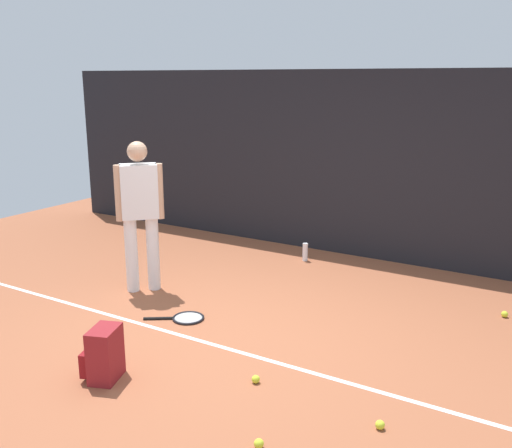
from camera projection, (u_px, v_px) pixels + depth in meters
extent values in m
plane|color=#9E5638|center=(234.00, 335.00, 5.43)|extent=(12.00, 12.00, 0.00)
cube|color=black|center=(357.00, 165.00, 7.62)|extent=(10.00, 0.10, 2.47)
cube|color=white|center=(218.00, 346.00, 5.21)|extent=(9.00, 0.05, 0.00)
cylinder|color=white|center=(132.00, 255.00, 6.47)|extent=(0.14, 0.14, 0.85)
cylinder|color=white|center=(153.00, 253.00, 6.53)|extent=(0.14, 0.14, 0.85)
cube|color=white|center=(139.00, 191.00, 6.32)|extent=(0.44, 0.44, 0.60)
sphere|color=#D8A884|center=(137.00, 151.00, 6.21)|extent=(0.22, 0.22, 0.22)
cylinder|color=#D8A884|center=(119.00, 193.00, 6.27)|extent=(0.09, 0.09, 0.62)
cylinder|color=#D8A884|center=(159.00, 191.00, 6.38)|extent=(0.09, 0.09, 0.62)
cylinder|color=black|center=(158.00, 319.00, 5.78)|extent=(0.27, 0.19, 0.03)
torus|color=black|center=(188.00, 318.00, 5.79)|extent=(0.45, 0.45, 0.02)
cylinder|color=#B2B2B2|center=(188.00, 318.00, 5.79)|extent=(0.38, 0.38, 0.00)
cube|color=maroon|center=(105.00, 354.00, 4.59)|extent=(0.29, 0.35, 0.44)
cube|color=maroon|center=(90.00, 361.00, 4.64)|extent=(0.15, 0.23, 0.20)
sphere|color=#CCE033|center=(380.00, 425.00, 3.98)|extent=(0.07, 0.07, 0.07)
sphere|color=#CCE033|center=(259.00, 444.00, 3.77)|extent=(0.07, 0.07, 0.07)
sphere|color=#CCE033|center=(256.00, 379.00, 4.58)|extent=(0.07, 0.07, 0.07)
sphere|color=#CCE033|center=(505.00, 314.00, 5.83)|extent=(0.07, 0.07, 0.07)
cylinder|color=white|center=(305.00, 252.00, 7.61)|extent=(0.07, 0.07, 0.24)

